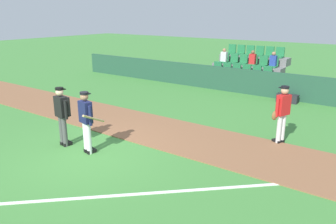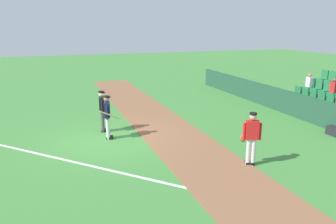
# 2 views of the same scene
# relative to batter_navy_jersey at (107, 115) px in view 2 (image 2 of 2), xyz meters

# --- Properties ---
(ground_plane) EXTENTS (80.00, 80.00, 0.00)m
(ground_plane) POSITION_rel_batter_navy_jersey_xyz_m (-0.01, -0.02, -0.97)
(ground_plane) COLOR #42843A
(infield_dirt_path) EXTENTS (28.00, 2.59, 0.03)m
(infield_dirt_path) POSITION_rel_batter_navy_jersey_xyz_m (-0.01, 2.59, -0.95)
(infield_dirt_path) COLOR brown
(infield_dirt_path) RESTS_ON ground
(foul_line_chalk) EXTENTS (8.77, 8.34, 0.01)m
(foul_line_chalk) POSITION_rel_batter_navy_jersey_xyz_m (2.99, -0.52, -0.96)
(foul_line_chalk) COLOR white
(foul_line_chalk) RESTS_ON ground
(dugout_fence) EXTENTS (20.00, 0.16, 1.19)m
(dugout_fence) POSITION_rel_batter_navy_jersey_xyz_m (-0.01, 9.27, -0.37)
(dugout_fence) COLOR #234C38
(dugout_fence) RESTS_ON ground
(stadium_bleachers) EXTENTS (3.90, 2.95, 2.05)m
(stadium_bleachers) POSITION_rel_batter_navy_jersey_xyz_m (-0.01, 11.14, -0.35)
(stadium_bleachers) COLOR slate
(stadium_bleachers) RESTS_ON ground
(batter_navy_jersey) EXTENTS (0.62, 0.80, 1.76)m
(batter_navy_jersey) POSITION_rel_batter_navy_jersey_xyz_m (0.00, 0.00, 0.00)
(batter_navy_jersey) COLOR white
(batter_navy_jersey) RESTS_ON ground
(umpire_home_plate) EXTENTS (0.59, 0.34, 1.76)m
(umpire_home_plate) POSITION_rel_batter_navy_jersey_xyz_m (-0.99, -0.03, 0.03)
(umpire_home_plate) COLOR #4C4C4C
(umpire_home_plate) RESTS_ON ground
(runner_red_jersey) EXTENTS (0.43, 0.62, 1.76)m
(runner_red_jersey) POSITION_rel_batter_navy_jersey_xyz_m (4.13, 3.85, -0.01)
(runner_red_jersey) COLOR silver
(runner_red_jersey) RESTS_ON ground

